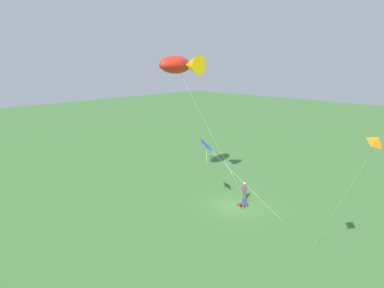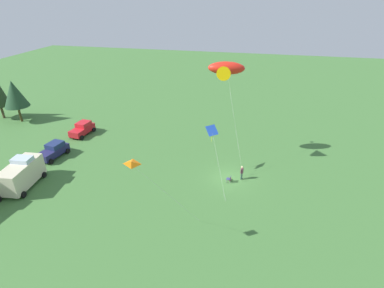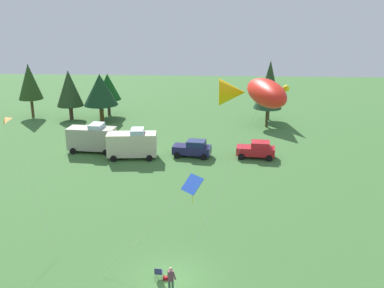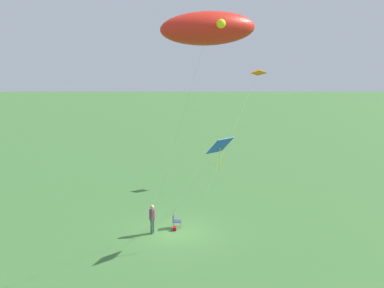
{
  "view_description": "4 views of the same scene",
  "coord_description": "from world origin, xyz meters",
  "px_view_note": "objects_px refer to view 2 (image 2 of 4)",
  "views": [
    {
      "loc": [
        -17.88,
        24.03,
        12.27
      ],
      "look_at": [
        1.22,
        4.09,
        5.86
      ],
      "focal_mm": 35.0,
      "sensor_mm": 36.0,
      "label": 1
    },
    {
      "loc": [
        -29.87,
        -2.13,
        19.87
      ],
      "look_at": [
        -2.33,
        4.04,
        5.29
      ],
      "focal_mm": 28.0,
      "sensor_mm": 36.0,
      "label": 2
    },
    {
      "loc": [
        2.7,
        -24.24,
        16.78
      ],
      "look_at": [
        1.05,
        4.53,
        7.52
      ],
      "focal_mm": 42.0,
      "sensor_mm": 36.0,
      "label": 3
    },
    {
      "loc": [
        29.7,
        0.71,
        11.36
      ],
      "look_at": [
        1.06,
        0.95,
        5.52
      ],
      "focal_mm": 50.0,
      "sensor_mm": 36.0,
      "label": 4
    }
  ],
  "objects_px": {
    "car_navy_hatch": "(54,150)",
    "folding_chair": "(229,179)",
    "person_kite_flyer": "(242,172)",
    "backpack_on_grass": "(230,179)",
    "kite_large_fish": "(226,69)",
    "kite_diamond_blue": "(212,131)",
    "kite_delta_orange": "(132,164)",
    "car_red_sedan": "(82,129)",
    "van_camper_beige": "(22,174)"
  },
  "relations": [
    {
      "from": "person_kite_flyer",
      "to": "kite_large_fish",
      "type": "height_order",
      "value": "kite_large_fish"
    },
    {
      "from": "car_navy_hatch",
      "to": "car_red_sedan",
      "type": "bearing_deg",
      "value": 8.6
    },
    {
      "from": "van_camper_beige",
      "to": "kite_diamond_blue",
      "type": "xyz_separation_m",
      "value": [
        7.73,
        -20.08,
        3.73
      ]
    },
    {
      "from": "backpack_on_grass",
      "to": "van_camper_beige",
      "type": "distance_m",
      "value": 23.52
    },
    {
      "from": "van_camper_beige",
      "to": "kite_diamond_blue",
      "type": "relative_size",
      "value": 0.87
    },
    {
      "from": "car_navy_hatch",
      "to": "folding_chair",
      "type": "bearing_deg",
      "value": -83.51
    },
    {
      "from": "backpack_on_grass",
      "to": "kite_large_fish",
      "type": "height_order",
      "value": "kite_large_fish"
    },
    {
      "from": "person_kite_flyer",
      "to": "car_navy_hatch",
      "type": "bearing_deg",
      "value": 18.95
    },
    {
      "from": "van_camper_beige",
      "to": "car_red_sedan",
      "type": "distance_m",
      "value": 13.83
    },
    {
      "from": "kite_large_fish",
      "to": "van_camper_beige",
      "type": "bearing_deg",
      "value": 119.16
    },
    {
      "from": "person_kite_flyer",
      "to": "van_camper_beige",
      "type": "relative_size",
      "value": 0.31
    },
    {
      "from": "kite_large_fish",
      "to": "kite_delta_orange",
      "type": "height_order",
      "value": "kite_large_fish"
    },
    {
      "from": "van_camper_beige",
      "to": "backpack_on_grass",
      "type": "bearing_deg",
      "value": -79.97
    },
    {
      "from": "car_navy_hatch",
      "to": "car_red_sedan",
      "type": "relative_size",
      "value": 1.01
    },
    {
      "from": "folding_chair",
      "to": "van_camper_beige",
      "type": "distance_m",
      "value": 23.33
    },
    {
      "from": "backpack_on_grass",
      "to": "car_navy_hatch",
      "type": "distance_m",
      "value": 23.48
    },
    {
      "from": "backpack_on_grass",
      "to": "kite_diamond_blue",
      "type": "relative_size",
      "value": 0.05
    },
    {
      "from": "person_kite_flyer",
      "to": "car_red_sedan",
      "type": "bearing_deg",
      "value": 2.91
    },
    {
      "from": "person_kite_flyer",
      "to": "car_red_sedan",
      "type": "xyz_separation_m",
      "value": [
        7.04,
        24.74,
        -0.07
      ]
    },
    {
      "from": "kite_large_fish",
      "to": "kite_diamond_blue",
      "type": "height_order",
      "value": "kite_large_fish"
    },
    {
      "from": "car_navy_hatch",
      "to": "backpack_on_grass",
      "type": "bearing_deg",
      "value": -82.43
    },
    {
      "from": "kite_large_fish",
      "to": "person_kite_flyer",
      "type": "bearing_deg",
      "value": -148.63
    },
    {
      "from": "kite_diamond_blue",
      "to": "kite_delta_orange",
      "type": "bearing_deg",
      "value": 164.42
    },
    {
      "from": "kite_diamond_blue",
      "to": "kite_large_fish",
      "type": "bearing_deg",
      "value": -11.71
    },
    {
      "from": "backpack_on_grass",
      "to": "car_red_sedan",
      "type": "bearing_deg",
      "value": 72.22
    },
    {
      "from": "van_camper_beige",
      "to": "kite_diamond_blue",
      "type": "height_order",
      "value": "kite_diamond_blue"
    },
    {
      "from": "kite_delta_orange",
      "to": "car_navy_hatch",
      "type": "bearing_deg",
      "value": 53.58
    },
    {
      "from": "car_navy_hatch",
      "to": "kite_large_fish",
      "type": "bearing_deg",
      "value": -68.51
    },
    {
      "from": "folding_chair",
      "to": "kite_diamond_blue",
      "type": "bearing_deg",
      "value": -32.88
    },
    {
      "from": "backpack_on_grass",
      "to": "kite_large_fish",
      "type": "bearing_deg",
      "value": 17.71
    },
    {
      "from": "kite_delta_orange",
      "to": "person_kite_flyer",
      "type": "bearing_deg",
      "value": -31.0
    },
    {
      "from": "person_kite_flyer",
      "to": "kite_delta_orange",
      "type": "bearing_deg",
      "value": 77.81
    },
    {
      "from": "car_navy_hatch",
      "to": "kite_delta_orange",
      "type": "xyz_separation_m",
      "value": [
        -12.63,
        -17.11,
        7.6
      ]
    },
    {
      "from": "person_kite_flyer",
      "to": "backpack_on_grass",
      "type": "height_order",
      "value": "person_kite_flyer"
    },
    {
      "from": "car_red_sedan",
      "to": "backpack_on_grass",
      "type": "bearing_deg",
      "value": -101.83
    },
    {
      "from": "person_kite_flyer",
      "to": "car_red_sedan",
      "type": "height_order",
      "value": "car_red_sedan"
    },
    {
      "from": "backpack_on_grass",
      "to": "kite_diamond_blue",
      "type": "height_order",
      "value": "kite_diamond_blue"
    },
    {
      "from": "backpack_on_grass",
      "to": "kite_delta_orange",
      "type": "xyz_separation_m",
      "value": [
        -12.21,
        6.35,
        8.44
      ]
    },
    {
      "from": "folding_chair",
      "to": "kite_large_fish",
      "type": "xyz_separation_m",
      "value": [
        5.84,
        1.67,
        11.18
      ]
    },
    {
      "from": "person_kite_flyer",
      "to": "kite_diamond_blue",
      "type": "bearing_deg",
      "value": 4.23
    },
    {
      "from": "kite_delta_orange",
      "to": "kite_diamond_blue",
      "type": "xyz_separation_m",
      "value": [
        13.68,
        -3.81,
        -3.18
      ]
    },
    {
      "from": "folding_chair",
      "to": "backpack_on_grass",
      "type": "distance_m",
      "value": 0.58
    },
    {
      "from": "person_kite_flyer",
      "to": "folding_chair",
      "type": "height_order",
      "value": "person_kite_flyer"
    },
    {
      "from": "kite_diamond_blue",
      "to": "person_kite_flyer",
      "type": "bearing_deg",
      "value": -104.58
    },
    {
      "from": "person_kite_flyer",
      "to": "kite_delta_orange",
      "type": "xyz_separation_m",
      "value": [
        -12.69,
        7.62,
        7.53
      ]
    },
    {
      "from": "folding_chair",
      "to": "kite_delta_orange",
      "type": "bearing_deg",
      "value": 66.58
    },
    {
      "from": "van_camper_beige",
      "to": "kite_delta_orange",
      "type": "height_order",
      "value": "kite_delta_orange"
    },
    {
      "from": "car_navy_hatch",
      "to": "kite_delta_orange",
      "type": "bearing_deg",
      "value": -117.83
    },
    {
      "from": "backpack_on_grass",
      "to": "kite_large_fish",
      "type": "xyz_separation_m",
      "value": [
        5.4,
        1.72,
        11.56
      ]
    },
    {
      "from": "folding_chair",
      "to": "person_kite_flyer",
      "type": "bearing_deg",
      "value": -140.41
    }
  ]
}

